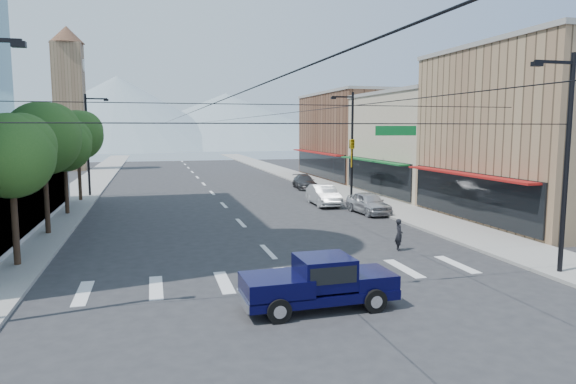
% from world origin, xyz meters
% --- Properties ---
extents(ground, '(160.00, 160.00, 0.00)m').
position_xyz_m(ground, '(0.00, 0.00, 0.00)').
color(ground, '#28282B').
rests_on(ground, ground).
extents(sidewalk_left, '(4.00, 120.00, 0.15)m').
position_xyz_m(sidewalk_left, '(-12.00, 40.00, 0.07)').
color(sidewalk_left, gray).
rests_on(sidewalk_left, ground).
extents(sidewalk_right, '(4.00, 120.00, 0.15)m').
position_xyz_m(sidewalk_right, '(12.00, 40.00, 0.07)').
color(sidewalk_right, gray).
rests_on(sidewalk_right, ground).
extents(shop_near, '(12.00, 14.00, 11.00)m').
position_xyz_m(shop_near, '(20.00, 10.00, 5.50)').
color(shop_near, '#8C6B4C').
rests_on(shop_near, ground).
extents(shop_mid, '(12.00, 14.00, 9.00)m').
position_xyz_m(shop_mid, '(20.00, 24.00, 4.50)').
color(shop_mid, tan).
rests_on(shop_mid, ground).
extents(shop_far, '(12.00, 18.00, 10.00)m').
position_xyz_m(shop_far, '(20.00, 40.00, 5.00)').
color(shop_far, brown).
rests_on(shop_far, ground).
extents(clock_tower, '(4.80, 4.80, 20.40)m').
position_xyz_m(clock_tower, '(-16.50, 62.00, 10.64)').
color(clock_tower, '#8C6B4C').
rests_on(clock_tower, ground).
extents(mountain_left, '(80.00, 80.00, 22.00)m').
position_xyz_m(mountain_left, '(-15.00, 150.00, 11.00)').
color(mountain_left, gray).
rests_on(mountain_left, ground).
extents(mountain_right, '(90.00, 90.00, 18.00)m').
position_xyz_m(mountain_right, '(20.00, 160.00, 9.00)').
color(mountain_right, gray).
rests_on(mountain_right, ground).
extents(tree_near, '(3.65, 3.64, 6.71)m').
position_xyz_m(tree_near, '(-11.07, 6.10, 4.99)').
color(tree_near, black).
rests_on(tree_near, ground).
extents(tree_midnear, '(4.09, 4.09, 7.52)m').
position_xyz_m(tree_midnear, '(-11.07, 13.10, 5.59)').
color(tree_midnear, black).
rests_on(tree_midnear, ground).
extents(tree_midfar, '(3.65, 3.64, 6.71)m').
position_xyz_m(tree_midfar, '(-11.07, 20.10, 4.99)').
color(tree_midfar, black).
rests_on(tree_midfar, ground).
extents(tree_far, '(4.09, 4.09, 7.52)m').
position_xyz_m(tree_far, '(-11.07, 27.10, 5.59)').
color(tree_far, black).
rests_on(tree_far, ground).
extents(signal_rig, '(21.80, 0.20, 9.00)m').
position_xyz_m(signal_rig, '(0.19, -1.00, 4.64)').
color(signal_rig, black).
rests_on(signal_rig, ground).
extents(lamp_pole_nw, '(2.00, 0.25, 9.00)m').
position_xyz_m(lamp_pole_nw, '(-10.67, 30.00, 4.94)').
color(lamp_pole_nw, black).
rests_on(lamp_pole_nw, ground).
extents(lamp_pole_ne, '(2.00, 0.25, 9.00)m').
position_xyz_m(lamp_pole_ne, '(10.67, 22.00, 4.94)').
color(lamp_pole_ne, black).
rests_on(lamp_pole_ne, ground).
extents(pickup_truck, '(5.31, 2.18, 1.78)m').
position_xyz_m(pickup_truck, '(-0.13, -2.22, 0.93)').
color(pickup_truck, '#070631').
rests_on(pickup_truck, ground).
extents(pedestrian, '(0.49, 0.64, 1.59)m').
position_xyz_m(pedestrian, '(6.35, 4.65, 0.79)').
color(pedestrian, black).
rests_on(pedestrian, ground).
extents(parked_car_near, '(2.10, 4.62, 1.54)m').
position_xyz_m(parked_car_near, '(9.40, 15.28, 0.77)').
color(parked_car_near, '#A4A4A8').
rests_on(parked_car_near, ground).
extents(parked_car_mid, '(1.93, 4.97, 1.61)m').
position_xyz_m(parked_car_mid, '(7.60, 19.87, 0.81)').
color(parked_car_mid, '#BBBBBB').
rests_on(parked_car_mid, ground).
extents(parked_car_far, '(2.26, 4.76, 1.34)m').
position_xyz_m(parked_car_far, '(9.40, 31.08, 0.67)').
color(parked_car_far, '#303033').
rests_on(parked_car_far, ground).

